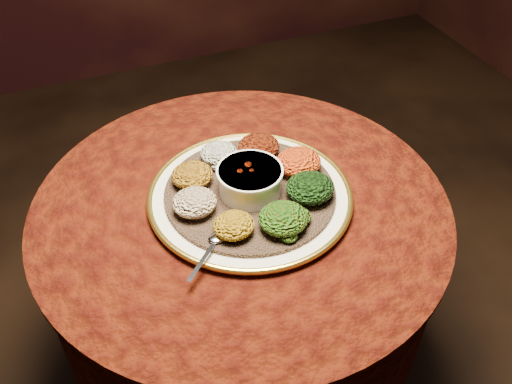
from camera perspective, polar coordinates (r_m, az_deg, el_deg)
name	(u,v)px	position (r m, az deg, el deg)	size (l,w,h in m)	color
table	(242,255)	(1.44, -1.41, -6.31)	(0.96, 0.96, 0.73)	black
platter	(250,196)	(1.30, -0.60, -0.41)	(0.55, 0.55, 0.02)	white
injera	(250,193)	(1.30, -0.60, -0.05)	(0.39, 0.39, 0.01)	brown
stew_bowl	(250,179)	(1.27, -0.62, 1.32)	(0.15, 0.15, 0.06)	white
spoon	(215,241)	(1.18, -4.10, -4.94)	(0.11, 0.11, 0.01)	silver
portion_ayib	(219,153)	(1.37, -3.77, 3.90)	(0.09, 0.08, 0.04)	silver
portion_kitfo	(259,147)	(1.38, 0.27, 4.56)	(0.10, 0.10, 0.05)	black
portion_tikil	(299,162)	(1.34, 4.28, 3.03)	(0.11, 0.10, 0.05)	#AA740E
portion_gomen	(310,188)	(1.27, 5.43, 0.43)	(0.11, 0.10, 0.05)	black
portion_mixveg	(283,218)	(1.19, 2.73, -2.66)	(0.11, 0.10, 0.05)	#AA230A
portion_kik	(234,225)	(1.18, -2.23, -3.35)	(0.09, 0.08, 0.04)	#A4700E
portion_timatim	(195,202)	(1.24, -6.16, -1.04)	(0.10, 0.09, 0.05)	maroon
portion_shiro	(192,175)	(1.31, -6.40, 1.68)	(0.10, 0.09, 0.05)	#A36E13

